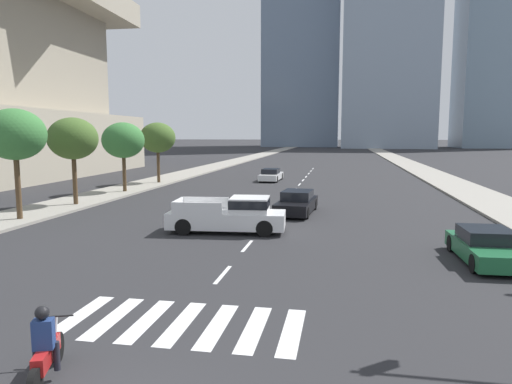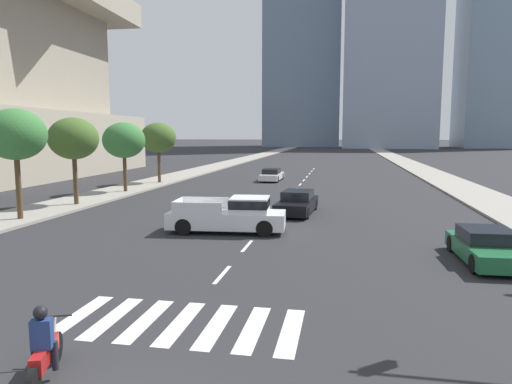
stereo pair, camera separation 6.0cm
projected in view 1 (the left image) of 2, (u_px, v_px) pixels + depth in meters
sidewalk_east at (480, 197)px, 33.54m from camera, size 4.00×260.00×0.15m
sidewalk_west at (127, 189)px, 38.48m from camera, size 4.00×260.00×0.15m
crosswalk_near at (182, 323)px, 11.31m from camera, size 5.85×2.71×0.01m
lane_divider_center at (295, 190)px, 38.64m from camera, size 0.14×50.00×0.01m
motorcycle_lead at (46, 351)px, 8.59m from camera, size 0.98×2.01×1.49m
pickup_truck at (232, 215)px, 21.74m from camera, size 5.60×2.39×1.67m
sedan_green_0 at (487, 247)px, 16.66m from camera, size 2.03×4.35×1.20m
sedan_black_1 at (297, 203)px, 26.97m from camera, size 2.21×4.91×1.32m
sedan_white_2 at (271, 175)px, 45.84m from camera, size 1.87×4.78×1.21m
street_tree_nearest at (15, 135)px, 23.95m from camera, size 3.13×3.13×5.75m
street_tree_second at (73, 139)px, 29.13m from camera, size 3.09×3.09×5.48m
street_tree_third at (123, 140)px, 35.83m from camera, size 3.24×3.24×5.35m
street_tree_fourth at (158, 138)px, 42.52m from camera, size 3.24×3.24×5.50m
office_tower_left_skyline at (303, 9)px, 171.39m from camera, size 27.39×24.92×108.04m
office_tower_right_skyline at (508, 19)px, 153.38m from camera, size 29.13×21.17×86.10m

